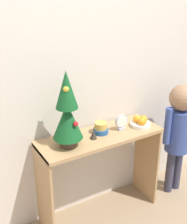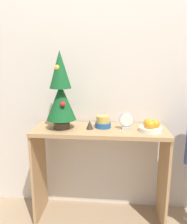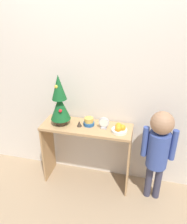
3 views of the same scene
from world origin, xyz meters
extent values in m
plane|color=#997F60|center=(0.00, 0.00, 0.00)|extent=(12.00, 12.00, 0.00)
cube|color=beige|center=(0.00, 0.41, 1.25)|extent=(7.00, 0.05, 2.50)
cube|color=tan|center=(0.00, 0.18, 0.79)|extent=(1.05, 0.36, 0.03)
cube|color=tan|center=(-0.51, 0.18, 0.40)|extent=(0.02, 0.34, 0.80)
cube|color=tan|center=(0.51, 0.18, 0.40)|extent=(0.02, 0.34, 0.80)
cylinder|color=#4C3828|center=(-0.30, 0.16, 0.83)|extent=(0.13, 0.13, 0.05)
cylinder|color=brown|center=(-0.30, 0.16, 0.87)|extent=(0.02, 0.02, 0.04)
cone|color=#145123|center=(-0.30, 0.16, 1.02)|extent=(0.23, 0.23, 0.28)
cone|color=#145123|center=(-0.30, 0.16, 1.26)|extent=(0.17, 0.17, 0.28)
sphere|color=red|center=(-0.30, 0.18, 1.29)|extent=(0.04, 0.04, 0.04)
sphere|color=gold|center=(-0.31, 0.14, 1.27)|extent=(0.04, 0.04, 0.04)
sphere|color=red|center=(-0.27, 0.09, 1.01)|extent=(0.04, 0.04, 0.04)
cylinder|color=silver|center=(0.38, 0.15, 0.82)|extent=(0.17, 0.17, 0.03)
sphere|color=orange|center=(0.42, 0.15, 0.86)|extent=(0.07, 0.07, 0.07)
sphere|color=orange|center=(0.37, 0.17, 0.86)|extent=(0.07, 0.07, 0.07)
sphere|color=orange|center=(0.37, 0.11, 0.86)|extent=(0.07, 0.07, 0.07)
cylinder|color=#235189|center=(0.02, 0.21, 0.82)|extent=(0.13, 0.13, 0.04)
cylinder|color=gold|center=(0.02, 0.21, 0.87)|extent=(0.11, 0.11, 0.05)
cube|color=#B2B2B7|center=(0.20, 0.18, 0.81)|extent=(0.06, 0.04, 0.02)
cylinder|color=#B2B2B7|center=(0.20, 0.18, 0.88)|extent=(0.12, 0.02, 0.12)
cylinder|color=white|center=(0.20, 0.17, 0.88)|extent=(0.10, 0.00, 0.10)
cone|color=#382D23|center=(-0.08, 0.16, 0.84)|extent=(0.06, 0.06, 0.07)
cylinder|color=#38384C|center=(0.76, 0.10, 0.23)|extent=(0.08, 0.08, 0.46)
cylinder|color=#38384C|center=(0.86, 0.10, 0.23)|extent=(0.08, 0.08, 0.46)
cylinder|color=#384C93|center=(0.81, 0.10, 0.67)|extent=(0.23, 0.23, 0.42)
sphere|color=#997051|center=(0.81, 0.10, 0.99)|extent=(0.24, 0.24, 0.24)
cylinder|color=#384C93|center=(0.67, 0.10, 0.75)|extent=(0.06, 0.06, 0.35)
cylinder|color=#384C93|center=(0.96, 0.10, 0.75)|extent=(0.06, 0.06, 0.35)
camera|label=1|loc=(-1.19, -1.72, 2.01)|focal=50.00mm
camera|label=2|loc=(0.10, -1.46, 1.31)|focal=35.00mm
camera|label=3|loc=(0.59, -1.92, 2.06)|focal=35.00mm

